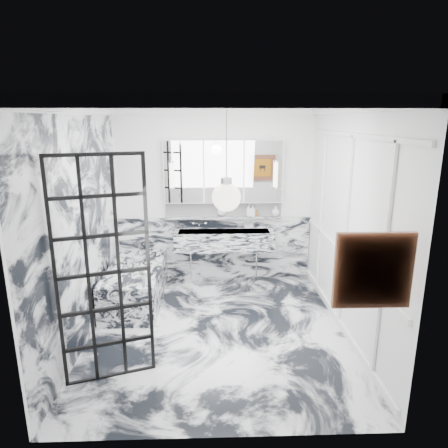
{
  "coord_description": "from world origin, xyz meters",
  "views": [
    {
      "loc": [
        -0.06,
        -4.62,
        2.63
      ],
      "look_at": [
        0.11,
        0.5,
        1.28
      ],
      "focal_mm": 32.0,
      "sensor_mm": 36.0,
      "label": 1
    }
  ],
  "objects_px": {
    "crittall_door": "(104,273)",
    "mirror_cabinet": "(224,172)",
    "bathtub": "(136,284)",
    "trough_sink": "(224,240)"
  },
  "relations": [
    {
      "from": "crittall_door",
      "to": "bathtub",
      "type": "distance_m",
      "value": 2.02
    },
    {
      "from": "crittall_door",
      "to": "mirror_cabinet",
      "type": "distance_m",
      "value": 3.01
    },
    {
      "from": "bathtub",
      "to": "mirror_cabinet",
      "type": "bearing_deg",
      "value": 32.06
    },
    {
      "from": "mirror_cabinet",
      "to": "bathtub",
      "type": "xyz_separation_m",
      "value": [
        -1.32,
        -0.83,
        -1.54
      ]
    },
    {
      "from": "trough_sink",
      "to": "mirror_cabinet",
      "type": "height_order",
      "value": "mirror_cabinet"
    },
    {
      "from": "mirror_cabinet",
      "to": "bathtub",
      "type": "relative_size",
      "value": 1.15
    },
    {
      "from": "crittall_door",
      "to": "mirror_cabinet",
      "type": "xyz_separation_m",
      "value": [
        1.27,
        2.64,
        0.66
      ]
    },
    {
      "from": "crittall_door",
      "to": "bathtub",
      "type": "relative_size",
      "value": 1.41
    },
    {
      "from": "crittall_door",
      "to": "mirror_cabinet",
      "type": "relative_size",
      "value": 1.22
    },
    {
      "from": "crittall_door",
      "to": "trough_sink",
      "type": "height_order",
      "value": "crittall_door"
    }
  ]
}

